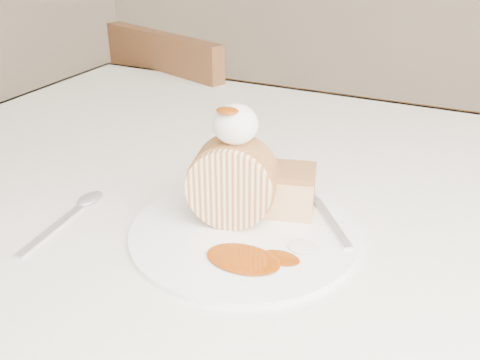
% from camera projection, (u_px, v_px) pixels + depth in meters
% --- Properties ---
extents(table, '(1.40, 0.90, 0.75)m').
position_uv_depth(table, '(315.00, 254.00, 0.75)').
color(table, white).
rests_on(table, ground).
extents(chair_far, '(0.50, 0.50, 0.84)m').
position_uv_depth(chair_far, '(198.00, 160.00, 1.48)').
color(chair_far, brown).
rests_on(chair_far, ground).
extents(plate, '(0.33, 0.33, 0.01)m').
position_uv_depth(plate, '(244.00, 231.00, 0.63)').
color(plate, white).
rests_on(plate, table).
extents(roulade_slice, '(0.11, 0.08, 0.10)m').
position_uv_depth(roulade_slice, '(232.00, 183.00, 0.63)').
color(roulade_slice, '#FDE8B0').
rests_on(roulade_slice, plate).
extents(cake_chunk, '(0.07, 0.07, 0.05)m').
position_uv_depth(cake_chunk, '(289.00, 193.00, 0.65)').
color(cake_chunk, '#B27743').
rests_on(cake_chunk, plate).
extents(whipped_cream, '(0.05, 0.05, 0.05)m').
position_uv_depth(whipped_cream, '(235.00, 124.00, 0.59)').
color(whipped_cream, white).
rests_on(whipped_cream, roulade_slice).
extents(caramel_drizzle, '(0.03, 0.02, 0.01)m').
position_uv_depth(caramel_drizzle, '(227.00, 105.00, 0.57)').
color(caramel_drizzle, '#873305').
rests_on(caramel_drizzle, whipped_cream).
extents(caramel_pool, '(0.10, 0.07, 0.00)m').
position_uv_depth(caramel_pool, '(243.00, 259.00, 0.57)').
color(caramel_pool, '#873305').
rests_on(caramel_pool, plate).
extents(fork, '(0.11, 0.14, 0.00)m').
position_uv_depth(fork, '(331.00, 222.00, 0.64)').
color(fork, silver).
rests_on(fork, plate).
extents(spoon, '(0.04, 0.15, 0.00)m').
position_uv_depth(spoon, '(52.00, 230.00, 0.64)').
color(spoon, silver).
rests_on(spoon, table).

